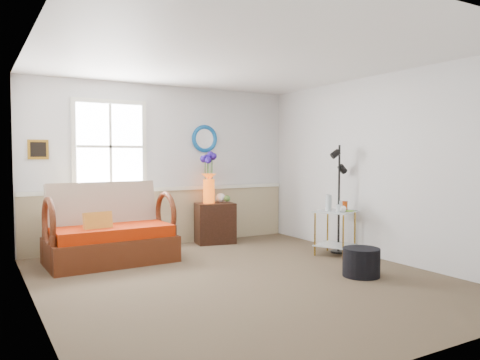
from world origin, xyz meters
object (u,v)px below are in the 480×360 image
loveseat (111,223)px  lamp_stand (67,239)px  cabinet (215,223)px  ottoman (361,262)px  side_table (335,233)px  floor_lamp (339,199)px

loveseat → lamp_stand: 0.75m
cabinet → ottoman: size_ratio=1.50×
side_table → ottoman: (-0.55, -1.09, -0.16)m
floor_lamp → ottoman: floor_lamp is taller
loveseat → ottoman: loveseat is taller
floor_lamp → ottoman: 1.53m
cabinet → side_table: cabinet is taller
ottoman → side_table: bearing=63.2°
cabinet → floor_lamp: floor_lamp is taller
side_table → ottoman: 1.23m
loveseat → side_table: 3.21m
ottoman → floor_lamp: bearing=59.3°
lamp_stand → cabinet: bearing=0.8°
loveseat → floor_lamp: bearing=-20.8°
lamp_stand → cabinet: (2.36, 0.03, 0.05)m
lamp_stand → ottoman: (2.92, -2.77, -0.12)m
side_table → loveseat: bearing=158.8°
side_table → ottoman: bearing=-116.8°
side_table → floor_lamp: 0.52m
lamp_stand → floor_lamp: 3.99m
side_table → cabinet: bearing=123.0°
lamp_stand → cabinet: cabinet is taller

